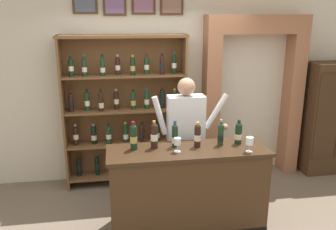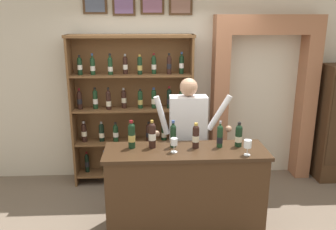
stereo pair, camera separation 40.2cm
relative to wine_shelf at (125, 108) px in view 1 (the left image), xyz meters
The scene contains 15 objects.
ground_plane 1.79m from the wine_shelf, 70.27° to the right, with size 14.00×14.00×0.02m, color #6B5B4C.
back_wall 0.68m from the wine_shelf, 31.19° to the left, with size 12.00×0.19×3.09m.
wine_shelf is the anchor object (origin of this frame).
archway_doorway 1.93m from the wine_shelf, ahead, with size 1.51×0.45×2.42m.
side_cabinet 3.15m from the wine_shelf, ahead, with size 0.78×0.47×1.73m.
tasting_counter 1.58m from the wine_shelf, 63.75° to the right, with size 1.80×0.58×0.98m.
shopkeeper 1.06m from the wine_shelf, 46.94° to the right, with size 0.98×0.22×1.68m.
tasting_bottle_rosso 1.20m from the wine_shelf, 87.85° to the right, with size 0.08×0.08×0.32m.
tasting_bottle_riserva 1.23m from the wine_shelf, 77.25° to the right, with size 0.08×0.08×0.32m.
tasting_bottle_prosecco 1.30m from the wine_shelf, 67.06° to the right, with size 0.07×0.07×0.31m.
tasting_bottle_super_tuscan 1.45m from the wine_shelf, 58.65° to the right, with size 0.08×0.08×0.29m.
tasting_bottle_grappa 1.60m from the wine_shelf, 50.17° to the right, with size 0.07×0.07×0.30m.
tasting_bottle_bianco 1.74m from the wine_shelf, 44.34° to the right, with size 0.08×0.08×0.28m.
wine_glass_spare 1.45m from the wine_shelf, 69.57° to the right, with size 0.07×0.07×0.16m.
wine_glass_center 1.95m from the wine_shelf, 49.29° to the right, with size 0.08×0.08×0.17m.
Camera 1 is at (-0.61, -3.53, 2.40)m, focal length 37.31 mm.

